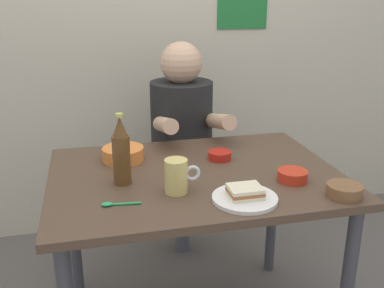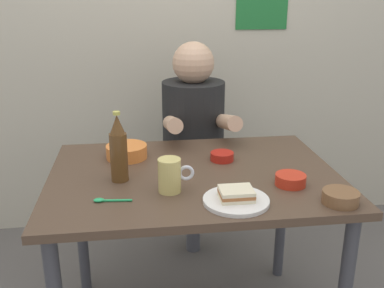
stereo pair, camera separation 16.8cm
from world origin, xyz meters
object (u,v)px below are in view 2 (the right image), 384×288
(stool, at_px, (193,194))
(beer_mug, at_px, (170,175))
(plate_orange, at_px, (236,201))
(sambal_bowl_red, at_px, (222,156))
(beer_bottle, at_px, (119,150))
(person_seated, at_px, (194,121))
(dining_table, at_px, (194,195))
(sandwich, at_px, (236,194))

(stool, distance_m, beer_mug, 0.92)
(plate_orange, bearing_deg, beer_mug, 150.75)
(beer_mug, bearing_deg, sambal_bowl_red, 48.96)
(plate_orange, relative_size, beer_bottle, 0.84)
(person_seated, distance_m, sambal_bowl_red, 0.50)
(plate_orange, distance_m, beer_bottle, 0.46)
(stool, relative_size, sambal_bowl_red, 4.69)
(stool, height_order, sambal_bowl_red, sambal_bowl_red)
(dining_table, distance_m, beer_mug, 0.24)
(dining_table, relative_size, plate_orange, 5.00)
(sandwich, height_order, sambal_bowl_red, sandwich)
(dining_table, distance_m, person_seated, 0.64)
(beer_mug, xyz_separation_m, sambal_bowl_red, (0.24, 0.27, -0.04))
(plate_orange, bearing_deg, stool, 91.41)
(dining_table, relative_size, person_seated, 1.53)
(plate_orange, relative_size, sambal_bowl_red, 2.29)
(sandwich, distance_m, beer_bottle, 0.46)
(beer_bottle, bearing_deg, sambal_bowl_red, 20.14)
(beer_bottle, height_order, sambal_bowl_red, beer_bottle)
(plate_orange, bearing_deg, dining_table, 111.26)
(person_seated, distance_m, plate_orange, 0.89)
(stool, relative_size, sandwich, 4.09)
(dining_table, bearing_deg, stool, 82.52)
(dining_table, distance_m, beer_bottle, 0.35)
(dining_table, relative_size, beer_mug, 8.73)
(stool, distance_m, beer_bottle, 0.91)
(beer_bottle, bearing_deg, person_seated, 61.02)
(dining_table, bearing_deg, beer_bottle, -173.09)
(stool, xyz_separation_m, beer_bottle, (-0.36, -0.66, 0.51))
(person_seated, relative_size, sandwich, 6.54)
(sandwich, height_order, beer_mug, beer_mug)
(sambal_bowl_red, bearing_deg, stool, 95.70)
(plate_orange, xyz_separation_m, beer_mug, (-0.21, 0.12, 0.05))
(stool, distance_m, sambal_bowl_red, 0.66)
(plate_orange, height_order, sandwich, sandwich)
(dining_table, height_order, beer_bottle, beer_bottle)
(plate_orange, xyz_separation_m, beer_bottle, (-0.38, 0.24, 0.11))
(plate_orange, bearing_deg, sambal_bowl_red, 85.71)
(stool, relative_size, beer_bottle, 1.72)
(person_seated, bearing_deg, sambal_bowl_red, -84.17)
(person_seated, relative_size, beer_bottle, 2.75)
(stool, height_order, plate_orange, plate_orange)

